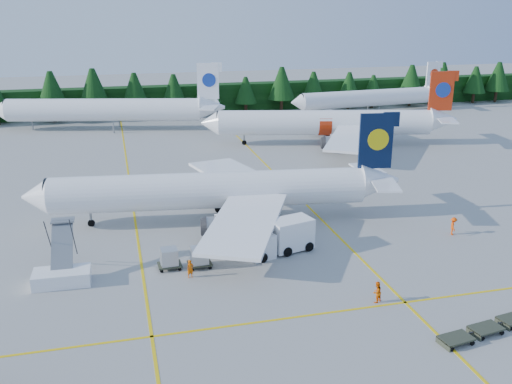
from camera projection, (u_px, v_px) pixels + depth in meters
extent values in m
plane|color=#9E9F99|center=(309.00, 278.00, 49.59)|extent=(320.00, 320.00, 0.00)
cube|color=yellow|center=(134.00, 214.00, 64.72)|extent=(0.25, 120.00, 0.01)
cube|color=yellow|center=(301.00, 200.00, 69.40)|extent=(0.25, 120.00, 0.01)
cube|color=yellow|center=(335.00, 312.00, 44.06)|extent=(80.00, 0.25, 0.01)
cube|color=black|center=(185.00, 99.00, 124.13)|extent=(220.00, 4.00, 6.00)
cylinder|color=white|center=(209.00, 190.00, 61.47)|extent=(33.72, 8.15, 3.94)
cone|color=white|center=(35.00, 197.00, 59.38)|extent=(3.24, 4.26, 3.94)
cube|color=#061432|center=(376.00, 141.00, 62.02)|extent=(3.76, 0.82, 6.11)
cube|color=white|center=(231.00, 173.00, 69.89)|extent=(8.55, 15.62, 1.12)
cylinder|color=gray|center=(216.00, 191.00, 67.58)|extent=(3.58, 2.48, 2.07)
cube|color=white|center=(245.00, 222.00, 54.10)|extent=(11.65, 15.88, 1.12)
cylinder|color=gray|center=(222.00, 226.00, 56.81)|extent=(3.58, 2.48, 2.07)
cylinder|color=gray|center=(91.00, 219.00, 60.85)|extent=(0.24, 0.24, 1.67)
cylinder|color=white|center=(324.00, 123.00, 95.65)|extent=(35.46, 12.09, 4.17)
cone|color=white|center=(210.00, 123.00, 95.29)|extent=(3.79, 4.72, 4.17)
cube|color=red|center=(441.00, 91.00, 94.39)|extent=(3.94, 1.25, 6.46)
cube|color=white|center=(335.00, 116.00, 104.32)|extent=(7.57, 16.11, 1.18)
cylinder|color=gray|center=(325.00, 127.00, 102.07)|extent=(3.95, 2.93, 2.19)
cube|color=white|center=(352.00, 138.00, 87.50)|extent=(13.43, 16.62, 1.18)
cylinder|color=gray|center=(335.00, 143.00, 90.59)|extent=(3.95, 2.93, 2.19)
cylinder|color=gray|center=(244.00, 140.00, 96.29)|extent=(0.25, 0.25, 1.77)
cylinder|color=white|center=(104.00, 110.00, 106.78)|extent=(36.02, 12.22, 4.23)
cube|color=white|center=(208.00, 81.00, 105.52)|extent=(4.00, 1.27, 6.56)
cylinder|color=gray|center=(33.00, 126.00, 107.43)|extent=(0.25, 0.25, 1.69)
cylinder|color=white|center=(367.00, 98.00, 123.81)|extent=(30.63, 6.21, 3.58)
cone|color=white|center=(297.00, 102.00, 118.66)|extent=(2.81, 3.78, 3.58)
cube|color=white|center=(433.00, 74.00, 127.58)|extent=(3.42, 0.61, 5.55)
cylinder|color=gray|center=(318.00, 113.00, 120.98)|extent=(0.21, 0.21, 1.43)
cube|color=white|center=(62.00, 277.00, 48.30)|extent=(4.79, 2.60, 1.24)
cube|color=gray|center=(62.00, 246.00, 49.77)|extent=(1.92, 4.54, 3.34)
cube|color=gray|center=(63.00, 220.00, 51.38)|extent=(2.06, 1.40, 0.14)
cube|color=white|center=(261.00, 245.00, 53.36)|extent=(2.74, 2.74, 2.35)
cube|color=black|center=(261.00, 240.00, 53.18)|extent=(2.39, 2.55, 1.01)
cube|color=white|center=(291.00, 234.00, 54.76)|extent=(4.53, 3.42, 2.91)
cube|color=#343828|center=(456.00, 338.00, 39.84)|extent=(2.51, 1.79, 0.14)
cube|color=#343828|center=(486.00, 328.00, 41.08)|extent=(2.51, 1.79, 0.14)
cube|color=#343828|center=(170.00, 265.00, 51.20)|extent=(2.13, 1.67, 0.13)
cube|color=#B6B9BB|center=(169.00, 256.00, 50.94)|extent=(1.51, 1.46, 1.47)
cube|color=#343828|center=(200.00, 263.00, 51.46)|extent=(2.13, 1.67, 0.13)
cube|color=#B6B9BB|center=(199.00, 255.00, 51.21)|extent=(1.51, 1.46, 1.47)
imported|color=#DD5704|center=(190.00, 269.00, 49.40)|extent=(0.67, 0.53, 1.63)
imported|color=#F86105|center=(377.00, 292.00, 45.28)|extent=(1.07, 0.98, 1.77)
imported|color=#FF4905|center=(453.00, 226.00, 58.59)|extent=(0.80, 0.92, 1.87)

